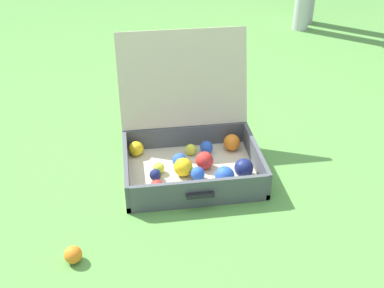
# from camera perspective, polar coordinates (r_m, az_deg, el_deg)

# --- Properties ---
(ground_plane) EXTENTS (16.00, 16.00, 0.00)m
(ground_plane) POSITION_cam_1_polar(r_m,az_deg,el_deg) (2.06, -2.32, -3.94)
(ground_plane) COLOR #569342
(open_suitcase) EXTENTS (0.58, 0.59, 0.55)m
(open_suitcase) POSITION_cam_1_polar(r_m,az_deg,el_deg) (2.06, -0.07, -0.03)
(open_suitcase) COLOR beige
(open_suitcase) RESTS_ON ground
(stray_ball_on_grass) EXTENTS (0.06, 0.06, 0.06)m
(stray_ball_on_grass) POSITION_cam_1_polar(r_m,az_deg,el_deg) (1.71, -14.20, -12.87)
(stray_ball_on_grass) COLOR orange
(stray_ball_on_grass) RESTS_ON ground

